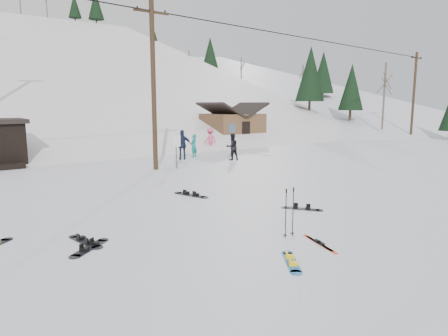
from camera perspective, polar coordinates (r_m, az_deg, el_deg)
ground at (r=10.54m, az=15.84°, el=-11.31°), size 200.00×200.00×0.00m
ski_slope at (r=63.46m, az=-27.96°, el=-6.19°), size 60.00×85.24×65.97m
ridge_right at (r=73.85m, az=3.16°, el=-2.28°), size 45.66×93.98×54.59m
treeline_right at (r=65.13m, az=6.35°, el=5.91°), size 20.00×60.00×10.00m
utility_pole at (r=22.33m, az=-10.04°, el=11.74°), size 2.00×0.26×9.00m
utility_pole_right at (r=47.78m, az=25.49°, el=9.55°), size 2.00×0.26×9.00m
trail_sign at (r=22.56m, az=-6.82°, el=3.12°), size 0.50×0.09×1.85m
cabin at (r=37.78m, az=1.22°, el=5.91°), size 5.39×4.40×3.77m
hero_snowboard at (r=9.58m, az=9.61°, el=-13.04°), size 0.94×1.21×0.10m
hero_skis at (r=10.89m, az=13.49°, el=-10.41°), size 0.52×1.47×0.08m
ski_poles at (r=11.12m, az=9.33°, el=-6.20°), size 0.38×0.10×1.37m
board_scatter_a at (r=10.85m, az=-18.64°, el=-10.69°), size 1.24×1.04×0.11m
board_scatter_b at (r=11.34m, az=-19.19°, el=-9.85°), size 0.51×1.50×0.11m
board_scatter_d at (r=14.20m, az=11.04°, el=-5.69°), size 0.96×1.26×0.10m
board_scatter_f at (r=16.03m, az=-4.74°, el=-3.82°), size 0.75×1.63×0.12m
skier_teal at (r=27.47m, az=-4.34°, el=3.20°), size 0.68×0.60×1.57m
skier_dark at (r=25.92m, az=1.17°, el=3.04°), size 0.92×0.77×1.72m
skier_pink at (r=31.76m, az=-2.00°, el=4.16°), size 1.16×0.72×1.72m
skier_navy at (r=26.21m, az=-5.94°, el=3.31°), size 1.23×0.93×1.95m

